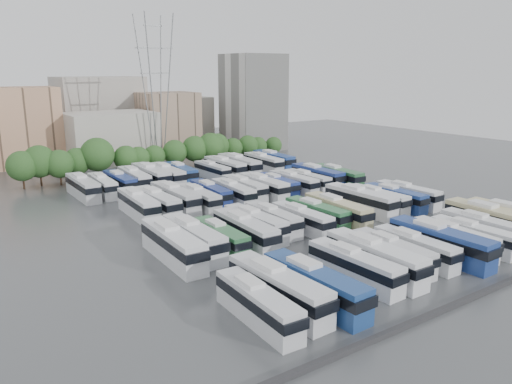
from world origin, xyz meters
TOP-DOWN VIEW (x-y plane):
  - ground at (0.00, 0.00)m, footprint 220.00×220.00m
  - parapet at (0.00, -33.00)m, footprint 56.00×0.50m
  - tree_line at (-3.42, 42.06)m, footprint 63.84×7.81m
  - city_buildings at (-7.46, 71.86)m, footprint 102.00×35.00m
  - apartment_tower at (34.00, 58.00)m, footprint 14.00×14.00m
  - electricity_pylon at (2.00, 50.00)m, footprint 9.00×6.91m
  - bus_r0_s0 at (-21.56, -24.79)m, footprint 2.96×11.53m
  - bus_r0_s1 at (-18.38, -23.58)m, footprint 3.23×13.02m
  - bus_r0_s2 at (-15.04, -24.94)m, footprint 3.18×12.89m
  - bus_r0_s4 at (-8.30, -23.49)m, footprint 3.00×11.87m
  - bus_r0_s5 at (-5.02, -23.33)m, footprint 2.92×12.93m
  - bus_r0_s6 at (-1.55, -22.83)m, footprint 2.94×11.22m
  - bus_r0_s7 at (1.82, -23.30)m, footprint 2.57×11.10m
  - bus_r0_s8 at (5.06, -24.34)m, footprint 3.17×13.32m
  - bus_r0_s9 at (8.09, -23.98)m, footprint 3.10×11.61m
  - bus_r0_s10 at (11.39, -24.59)m, footprint 2.85×11.17m
  - bus_r0_s11 at (14.82, -23.89)m, footprint 2.60×11.73m
  - bus_r0_s12 at (18.24, -23.10)m, footprint 3.39×13.72m
  - bus_r1_s0 at (-21.43, -7.11)m, footprint 3.29×13.40m
  - bus_r1_s1 at (-18.23, -6.11)m, footprint 2.88×12.78m
  - bus_r1_s2 at (-14.92, -7.04)m, footprint 2.65×10.94m
  - bus_r1_s3 at (-11.45, -7.29)m, footprint 3.17×12.59m
  - bus_r1_s4 at (-8.43, -5.15)m, footprint 3.00×11.81m
  - bus_r1_s5 at (-5.10, -4.65)m, footprint 2.56×11.07m
  - bus_r1_s6 at (-1.73, -6.89)m, footprint 2.56×11.11m
  - bus_r1_s7 at (1.66, -6.15)m, footprint 3.00×11.52m
  - bus_r1_s8 at (4.80, -7.06)m, footprint 3.19×12.51m
  - bus_r1_s10 at (11.63, -5.03)m, footprint 3.43×13.16m
  - bus_r1_s11 at (15.07, -5.42)m, footprint 2.78×11.59m
  - bus_r1_s12 at (18.20, -6.33)m, footprint 2.73×11.49m
  - bus_r1_s13 at (21.48, -6.24)m, footprint 3.14×11.76m
  - bus_r2_s1 at (-17.93, 12.53)m, footprint 3.20×12.51m
  - bus_r2_s2 at (-15.05, 12.20)m, footprint 3.05×12.37m
  - bus_r2_s3 at (-11.59, 13.00)m, footprint 3.06×12.93m
  - bus_r2_s4 at (-8.28, 11.23)m, footprint 2.70×11.52m
  - bus_r2_s5 at (-4.99, 13.13)m, footprint 2.89×11.43m
  - bus_r2_s6 at (-1.64, 11.38)m, footprint 3.09×11.73m
  - bus_r2_s7 at (1.58, 12.91)m, footprint 2.65×11.69m
  - bus_r2_s8 at (4.77, 11.65)m, footprint 2.75×12.40m
  - bus_r2_s9 at (8.16, 12.10)m, footprint 2.63×10.97m
  - bus_r2_s10 at (11.42, 11.52)m, footprint 2.95×11.71m
  - bus_r2_s11 at (14.77, 11.59)m, footprint 2.79×11.21m
  - bus_r2_s12 at (18.22, 12.64)m, footprint 2.86×12.90m
  - bus_r2_s13 at (21.51, 10.56)m, footprint 3.21×12.52m
  - bus_r3_s0 at (-21.59, 29.15)m, footprint 2.84×12.55m
  - bus_r3_s1 at (-18.13, 29.15)m, footprint 2.92×11.53m
  - bus_r3_s2 at (-14.68, 29.80)m, footprint 2.69×11.59m
  - bus_r3_s3 at (-11.60, 30.62)m, footprint 3.15×12.43m
  - bus_r3_s4 at (-8.25, 30.67)m, footprint 2.93×13.33m
  - bus_r3_s5 at (-5.11, 30.42)m, footprint 2.81×12.55m
  - bus_r3_s6 at (-1.69, 31.17)m, footprint 3.07×11.79m
  - bus_r3_s8 at (5.00, 30.23)m, footprint 2.81×10.95m
  - bus_r3_s9 at (8.29, 30.63)m, footprint 3.15×12.78m
  - bus_r3_s10 at (11.65, 30.36)m, footprint 3.11×13.62m
  - bus_r3_s12 at (18.20, 30.59)m, footprint 2.93×12.40m
  - bus_r3_s13 at (21.50, 31.28)m, footprint 2.92×12.88m

SIDE VIEW (x-z plane):
  - ground at x=0.00m, z-range 0.00..0.00m
  - parapet at x=0.00m, z-range 0.00..0.50m
  - bus_r3_s8 at x=5.00m, z-range -0.03..3.38m
  - bus_r1_s2 at x=-14.92m, z-range -0.03..3.38m
  - bus_r2_s9 at x=8.16m, z-range -0.03..3.39m
  - bus_r1_s5 at x=-5.10m, z-range -0.03..3.43m
  - bus_r0_s7 at x=1.82m, z-range -0.03..3.44m
  - bus_r1_s6 at x=-1.73m, z-range -0.03..3.44m
  - bus_r0_s10 at x=11.39m, z-range -0.03..3.45m
  - bus_r0_s6 at x=-1.55m, z-range -0.03..3.46m
  - bus_r2_s11 at x=14.77m, z-range -0.03..3.46m
  - bus_r2_s5 at x=-4.99m, z-range -0.03..3.53m
  - bus_r1_s7 at x=1.66m, z-range -0.03..3.55m
  - bus_r0_s0 at x=-21.56m, z-range -0.03..3.55m
  - bus_r1_s12 at x=18.20m, z-range -0.03..3.56m
  - bus_r3_s1 at x=-18.13m, z-range -0.03..3.56m
  - bus_r2_s4 at x=-8.28m, z-range -0.03..3.57m
  - bus_r0_s9 at x=8.09m, z-range -0.03..3.57m
  - bus_r1_s11 at x=15.07m, z-range -0.03..3.59m
  - bus_r3_s2 at x=-14.68m, z-range -0.03..3.59m
  - bus_r2_s6 at x=-1.64m, z-range -0.03..3.62m
  - bus_r2_s10 at x=11.42m, z-range -0.03..3.62m
  - bus_r1_s13 at x=21.48m, z-range -0.03..3.62m
  - bus_r2_s7 at x=1.58m, z-range -0.03..3.63m
  - bus_r3_s6 at x=-1.69m, z-range -0.03..3.63m
  - bus_r1_s4 at x=-8.43m, z-range -0.03..3.64m
  - bus_r0_s11 at x=14.82m, z-range -0.03..3.64m
  - bus_r0_s4 at x=-8.30m, z-range -0.03..3.66m
  - bus_r2_s2 at x=-15.05m, z-range -0.03..3.82m
  - bus_r3_s3 at x=-11.60m, z-range -0.04..3.83m
  - bus_r3_s12 at x=18.20m, z-range -0.04..3.84m
  - bus_r2_s8 at x=4.77m, z-range -0.04..3.85m
  - bus_r1_s8 at x=4.80m, z-range -0.04..3.86m
  - bus_r2_s1 at x=-17.93m, z-range -0.04..3.86m
  - bus_r2_s13 at x=21.51m, z-range -0.04..3.86m
  - bus_r1_s3 at x=-11.45m, z-range -0.04..3.89m
  - bus_r3_s0 at x=-21.59m, z-range -0.04..3.90m
  - bus_r3_s5 at x=-5.11m, z-range -0.04..3.90m
  - bus_r3_s9 at x=8.29m, z-range -0.04..3.95m
  - bus_r1_s1 at x=-18.23m, z-range -0.04..3.97m
  - bus_r0_s2 at x=-15.04m, z-range -0.04..3.98m
  - bus_r3_s13 at x=21.50m, z-range -0.04..4.00m
  - bus_r2_s3 at x=-11.59m, z-range -0.04..4.01m
  - bus_r2_s12 at x=18.22m, z-range -0.04..4.01m
  - bus_r0_s5 at x=-5.02m, z-range -0.04..4.01m
  - bus_r0_s1 at x=-18.38m, z-range -0.04..4.02m
  - bus_r1_s10 at x=11.63m, z-range -0.04..4.05m
  - bus_r0_s8 at x=5.06m, z-range -0.04..4.12m
  - bus_r1_s0 at x=-21.43m, z-range -0.04..4.14m
  - bus_r3_s4 at x=-8.25m, z-range -0.04..4.14m
  - bus_r3_s10 at x=11.65m, z-range -0.04..4.23m
  - bus_r0_s12 at x=18.24m, z-range -0.04..4.24m
  - tree_line at x=-3.42m, z-range 0.02..8.70m
  - city_buildings at x=-7.46m, z-range -2.13..17.87m
  - apartment_tower at x=34.00m, z-range 0.00..26.00m
  - electricity_pylon at x=2.00m, z-range 1.75..35.57m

